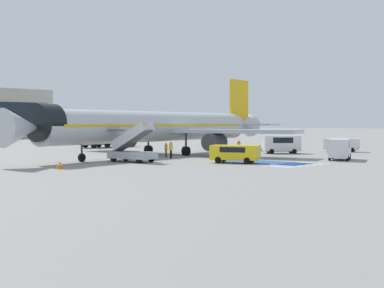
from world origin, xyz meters
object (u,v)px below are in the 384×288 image
object	(u,v)px
ground_crew_1	(239,146)
airliner	(161,127)
ground_crew_2	(171,149)
traffic_cone_0	(60,165)
service_van_1	(342,144)
service_van_2	(340,147)
ground_crew_0	(166,149)
service_van_3	(235,152)
service_van_0	(281,143)
boarding_stairs_forward	(132,152)
fuel_tanker	(107,136)

from	to	relation	value
ground_crew_1	airliner	bearing A→B (deg)	-95.97
airliner	ground_crew_1	bearing A→B (deg)	-117.67
ground_crew_2	traffic_cone_0	xyz separation A→B (m)	(-15.77, -2.82, -0.73)
ground_crew_2	traffic_cone_0	distance (m)	16.04
service_van_1	service_van_2	size ratio (longest dim) A/B	1.02
ground_crew_0	traffic_cone_0	xyz separation A→B (m)	(-16.65, -4.53, -0.62)
service_van_3	service_van_0	bearing A→B (deg)	-4.03
traffic_cone_0	ground_crew_1	bearing A→B (deg)	8.39
ground_crew_1	traffic_cone_0	bearing A→B (deg)	-69.32
boarding_stairs_forward	fuel_tanker	distance (m)	32.52
service_van_0	service_van_3	xyz separation A→B (m)	(-16.64, -6.01, -0.28)
service_van_3	traffic_cone_0	bearing A→B (deg)	133.57
airliner	ground_crew_0	bearing A→B (deg)	135.06
service_van_0	ground_crew_1	size ratio (longest dim) A/B	2.91
traffic_cone_0	service_van_2	bearing A→B (deg)	-23.75
service_van_3	traffic_cone_0	distance (m)	16.85
airliner	service_van_0	bearing A→B (deg)	-131.53
airliner	ground_crew_0	size ratio (longest dim) A/B	26.67
boarding_stairs_forward	service_van_2	xyz separation A→B (m)	(17.15, -13.55, 0.33)
ground_crew_1	boarding_stairs_forward	bearing A→B (deg)	-70.61
service_van_1	ground_crew_0	size ratio (longest dim) A/B	2.94
service_van_2	ground_crew_0	size ratio (longest dim) A/B	2.87
boarding_stairs_forward	ground_crew_0	xyz separation A→B (m)	(7.21, 2.68, -0.03)
service_van_3	ground_crew_2	world-z (taller)	ground_crew_2
boarding_stairs_forward	service_van_0	distance (m)	22.87
service_van_0	service_van_2	size ratio (longest dim) A/B	1.00
service_van_3	ground_crew_0	bearing A→B (deg)	60.41
boarding_stairs_forward	service_van_1	bearing A→B (deg)	-19.75
boarding_stairs_forward	ground_crew_1	distance (m)	20.25
fuel_tanker	ground_crew_1	world-z (taller)	fuel_tanker
airliner	traffic_cone_0	size ratio (longest dim) A/B	66.22
boarding_stairs_forward	ground_crew_0	distance (m)	7.69
fuel_tanker	traffic_cone_0	size ratio (longest dim) A/B	14.78
traffic_cone_0	service_van_0	bearing A→B (deg)	-0.80
service_van_1	traffic_cone_0	size ratio (longest dim) A/B	7.29
boarding_stairs_forward	fuel_tanker	xyz separation A→B (m)	(17.55, 27.37, 0.87)
service_van_0	service_van_2	xyz separation A→B (m)	(-5.61, -11.25, -0.02)
fuel_tanker	traffic_cone_0	world-z (taller)	fuel_tanker
boarding_stairs_forward	service_van_3	world-z (taller)	boarding_stairs_forward
fuel_tanker	service_van_2	xyz separation A→B (m)	(-0.41, -40.91, -0.55)
airliner	service_van_2	size ratio (longest dim) A/B	9.31
service_van_3	ground_crew_1	size ratio (longest dim) A/B	3.07
ground_crew_1	fuel_tanker	bearing A→B (deg)	-161.86
service_van_3	traffic_cone_0	size ratio (longest dim) A/B	7.48
service_van_2	ground_crew_1	distance (m)	16.32
fuel_tanker	service_van_1	xyz separation A→B (m)	(14.37, -33.19, -0.79)
boarding_stairs_forward	fuel_tanker	size ratio (longest dim) A/B	0.55
airliner	service_van_1	size ratio (longest dim) A/B	9.08
boarding_stairs_forward	traffic_cone_0	distance (m)	9.64
service_van_1	ground_crew_0	xyz separation A→B (m)	(-24.71, 8.50, -0.12)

